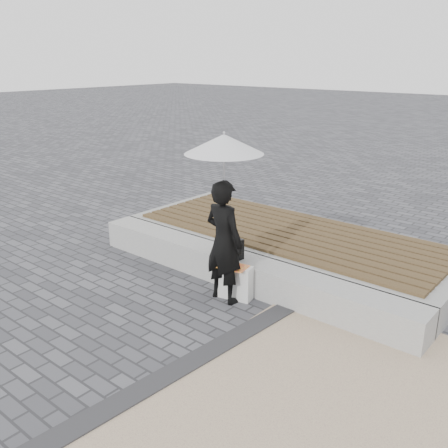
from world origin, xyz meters
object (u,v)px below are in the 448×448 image
at_px(woman, 224,242).
at_px(handbag, 230,247).
at_px(seating_ledge, 240,270).
at_px(parasol, 224,144).
at_px(canvas_tote, 236,282).

distance_m(woman, handbag, 0.51).
distance_m(seating_ledge, parasol, 1.83).
bearing_deg(woman, handbag, -55.54).
distance_m(handbag, canvas_tote, 0.53).
xyz_separation_m(woman, canvas_tote, (0.09, 0.12, -0.55)).
xyz_separation_m(seating_ledge, handbag, (-0.10, -0.08, 0.34)).
relative_size(seating_ledge, parasol, 4.25).
relative_size(seating_ledge, woman, 3.24).
xyz_separation_m(seating_ledge, parasol, (0.12, -0.48, 1.76)).
distance_m(woman, canvas_tote, 0.57).
bearing_deg(seating_ledge, canvas_tote, -59.36).
distance_m(seating_ledge, handbag, 0.36).
xyz_separation_m(woman, handbag, (-0.22, 0.39, -0.23)).
xyz_separation_m(woman, parasol, (0.00, 0.00, 1.19)).
bearing_deg(canvas_tote, parasol, -141.00).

